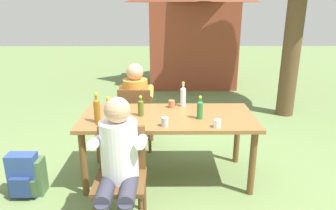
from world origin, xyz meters
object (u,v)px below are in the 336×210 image
Objects in this scene: chair_far_left at (136,115)px; cup_steel at (165,122)px; table_knife at (118,122)px; bottle_olive at (141,107)px; bottle_amber at (97,110)px; bottle_clear at (183,96)px; cup_terracotta at (172,104)px; bottle_blue at (109,115)px; brick_kiosk at (192,30)px; chair_near_left at (121,171)px; cup_white at (217,124)px; person_in_white_shirt at (118,160)px; dining_table at (168,123)px; person_in_plaid_shirt at (136,101)px; backpack_by_far_side at (23,176)px; bottle_green at (200,109)px; backpack_by_near_side at (30,177)px.

cup_steel is at bearing -69.45° from chair_far_left.
bottle_olive is at bearing 40.10° from table_knife.
bottle_clear is at bearing 30.38° from bottle_amber.
cup_steel is (-0.08, -0.59, 0.00)m from cup_terracotta.
bottle_blue reaches higher than cup_steel.
cup_terracotta is (0.76, 0.48, -0.09)m from bottle_amber.
brick_kiosk reaches higher than table_knife.
cup_white is (0.90, 0.39, 0.30)m from chair_near_left.
cup_steel is at bearing 175.71° from cup_white.
cup_steel is at bearing -97.58° from cup_terracotta.
person_in_white_shirt is 0.66m from table_knife.
brick_kiosk reaches higher than bottle_blue.
bottle_clear reaches higher than dining_table.
chair_far_left reaches higher than cup_steel.
person_in_plaid_shirt reaches higher than backpack_by_far_side.
bottle_green is 0.30m from cup_white.
person_in_plaid_shirt reaches higher than bottle_amber.
cup_terracotta is at bearing 31.91° from bottle_amber.
chair_near_left is 1.05m from bottle_green.
person_in_plaid_shirt reaches higher than bottle_green.
bottle_blue is 0.55m from cup_steel.
chair_far_left is 1.89× the size of backpack_by_far_side.
table_knife is at bearing -140.16° from cup_terracotta.
chair_near_left is 2.80× the size of bottle_blue.
cup_steel is at bearing -71.37° from person_in_plaid_shirt.
person_in_plaid_shirt is at bearing 98.64° from bottle_olive.
chair_far_left is 0.96m from table_knife.
chair_near_left is 1.15m from cup_terracotta.
person_in_white_shirt is at bearing -117.16° from bottle_clear.
person_in_plaid_shirt is 13.65× the size of cup_terracotta.
cup_steel is at bearing -13.71° from table_knife.
bottle_blue reaches higher than cup_terracotta.
table_knife is at bearing 8.30° from backpack_by_near_side.
bottle_clear is 1.87m from backpack_by_near_side.
bottle_olive is at bearing 15.74° from backpack_by_near_side.
cup_white is (0.43, -0.62, -0.00)m from cup_terracotta.
person_in_plaid_shirt is 4.02× the size of bottle_clear.
chair_near_left is 1.58m from person_in_plaid_shirt.
bottle_green is 0.79× the size of bottle_blue.
person_in_white_shirt reaches higher than bottle_olive.
bottle_blue reaches higher than bottle_olive.
bottle_clear is 3.66× the size of cup_white.
bottle_green is 4.58m from brick_kiosk.
bottle_olive is (0.13, -0.73, 0.35)m from chair_far_left.
cup_terracotta reaches higher than cup_white.
cup_terracotta is 0.95× the size of cup_steel.
table_knife is 0.55× the size of backpack_by_near_side.
cup_steel is (0.39, 0.42, 0.30)m from chair_near_left.
bottle_clear is 0.94× the size of bottle_blue.
cup_steel reaches higher than backpack_by_far_side.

